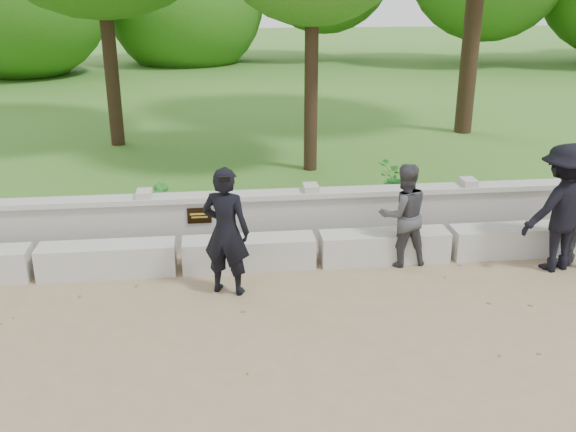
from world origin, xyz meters
The scene contains 9 objects.
ground centered at (0.00, 0.00, 0.00)m, with size 80.00×80.00×0.00m, color #947F5A.
lawn centered at (0.00, 14.00, 0.12)m, with size 40.00×22.00×0.25m, color #3C6C27.
concrete_bench centered at (0.00, 1.90, 0.22)m, with size 11.90×0.45×0.45m.
parapet_wall centered at (0.00, 2.60, 0.46)m, with size 12.50×0.35×0.90m.
man_main centered at (0.67, 1.15, 0.87)m, with size 0.74×0.69×1.73m.
visitor_left centered at (3.22, 1.77, 0.76)m, with size 0.79×0.65×1.52m.
visitor_mid centered at (5.36, 1.36, 0.92)m, with size 1.33×0.98×1.84m.
shrub_b centered at (-0.32, 3.30, 0.56)m, with size 0.35×0.28×0.63m, color #30892E.
shrub_c centered at (3.74, 4.07, 0.58)m, with size 0.59×0.51×0.65m, color #30892E.
Camera 1 is at (0.57, -6.60, 3.94)m, focal length 40.00 mm.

